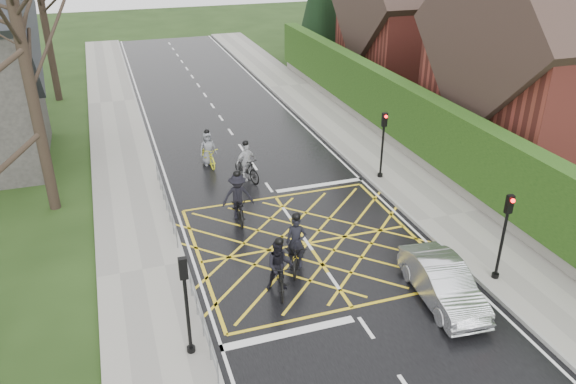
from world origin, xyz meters
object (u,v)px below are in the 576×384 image
cyclist_rear (297,250)px  cyclist_front (247,166)px  cyclist_back (280,271)px  cyclist_lead (208,153)px  car (443,283)px  cyclist_mid (238,201)px

cyclist_rear → cyclist_front: (0.16, 7.41, 0.03)m
cyclist_back → cyclist_lead: 10.75m
cyclist_lead → car: cyclist_lead is taller
cyclist_rear → cyclist_lead: (-1.15, 9.67, -0.05)m
cyclist_rear → car: cyclist_rear is taller
cyclist_back → cyclist_mid: cyclist_mid is taller
cyclist_rear → cyclist_back: size_ratio=1.13×
cyclist_mid → cyclist_front: size_ratio=1.11×
cyclist_mid → cyclist_lead: (-0.09, 5.68, -0.14)m
car → cyclist_back: bearing=160.7°
cyclist_back → cyclist_lead: (-0.20, 10.75, -0.11)m
cyclist_rear → cyclist_lead: 9.73m
cyclist_back → cyclist_lead: bearing=104.6°
car → cyclist_rear: bearing=144.4°
cyclist_rear → cyclist_front: size_ratio=1.14×
cyclist_front → car: bearing=-91.5°
cyclist_front → cyclist_lead: (-1.31, 2.26, -0.08)m
cyclist_front → car: (3.57, -10.61, -0.06)m
cyclist_rear → car: bearing=-17.1°
cyclist_rear → cyclist_lead: size_ratio=1.18×
cyclist_back → cyclist_front: bearing=96.1°
cyclist_mid → cyclist_rear: bearing=-69.5°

